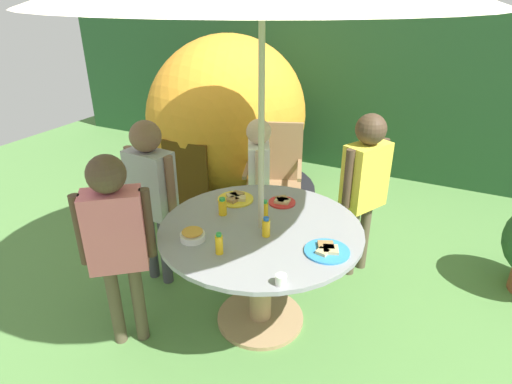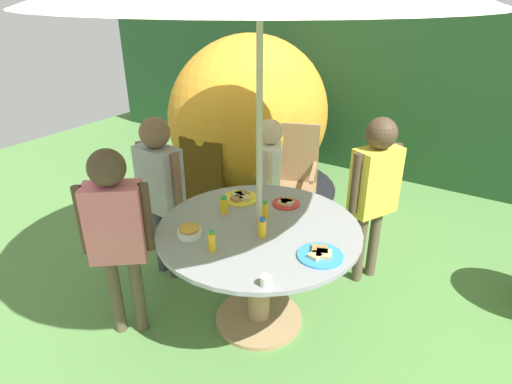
{
  "view_description": "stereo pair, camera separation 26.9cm",
  "coord_description": "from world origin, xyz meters",
  "px_view_note": "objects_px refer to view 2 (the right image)",
  "views": [
    {
      "loc": [
        1.01,
        -2.1,
        2.1
      ],
      "look_at": [
        -0.07,
        0.07,
        0.94
      ],
      "focal_mm": 30.12,
      "sensor_mm": 36.0,
      "label": 1
    },
    {
      "loc": [
        1.24,
        -1.97,
        2.1
      ],
      "look_at": [
        -0.07,
        0.07,
        0.94
      ],
      "focal_mm": 30.12,
      "sensor_mm": 36.0,
      "label": 2
    }
  ],
  "objects_px": {
    "juice_bottle_center_front": "(262,228)",
    "juice_bottle_center_back": "(265,210)",
    "child_in_white_shirt": "(270,170)",
    "juice_bottle_near_left": "(224,205)",
    "garden_table": "(259,254)",
    "cup_near": "(266,281)",
    "dome_tent": "(250,116)",
    "wooden_chair": "(289,175)",
    "child_in_yellow_shirt": "(375,181)",
    "plate_far_right": "(320,254)",
    "child_in_pink_shirt": "(115,223)",
    "juice_bottle_far_left": "(212,242)",
    "child_in_grey_shirt": "(160,179)",
    "plate_near_right": "(286,203)",
    "snack_bowl": "(189,231)",
    "plate_mid_right": "(240,197)"
  },
  "relations": [
    {
      "from": "cup_near",
      "to": "dome_tent",
      "type": "bearing_deg",
      "value": 125.12
    },
    {
      "from": "plate_mid_right",
      "to": "juice_bottle_center_back",
      "type": "distance_m",
      "value": 0.34
    },
    {
      "from": "child_in_yellow_shirt",
      "to": "juice_bottle_center_back",
      "type": "distance_m",
      "value": 0.89
    },
    {
      "from": "plate_far_right",
      "to": "juice_bottle_center_back",
      "type": "height_order",
      "value": "juice_bottle_center_back"
    },
    {
      "from": "cup_near",
      "to": "wooden_chair",
      "type": "bearing_deg",
      "value": 115.16
    },
    {
      "from": "wooden_chair",
      "to": "juice_bottle_near_left",
      "type": "height_order",
      "value": "wooden_chair"
    },
    {
      "from": "juice_bottle_far_left",
      "to": "snack_bowl",
      "type": "bearing_deg",
      "value": 165.83
    },
    {
      "from": "garden_table",
      "to": "dome_tent",
      "type": "distance_m",
      "value": 2.25
    },
    {
      "from": "child_in_white_shirt",
      "to": "child_in_grey_shirt",
      "type": "bearing_deg",
      "value": -60.34
    },
    {
      "from": "cup_near",
      "to": "juice_bottle_far_left",
      "type": "bearing_deg",
      "value": 166.07
    },
    {
      "from": "garden_table",
      "to": "snack_bowl",
      "type": "bearing_deg",
      "value": -133.48
    },
    {
      "from": "juice_bottle_center_front",
      "to": "juice_bottle_center_back",
      "type": "xyz_separation_m",
      "value": [
        -0.1,
        0.2,
        0.0
      ]
    },
    {
      "from": "child_in_white_shirt",
      "to": "juice_bottle_near_left",
      "type": "relative_size",
      "value": 9.73
    },
    {
      "from": "dome_tent",
      "to": "plate_near_right",
      "type": "bearing_deg",
      "value": -53.71
    },
    {
      "from": "plate_near_right",
      "to": "plate_mid_right",
      "type": "relative_size",
      "value": 0.74
    },
    {
      "from": "juice_bottle_near_left",
      "to": "wooden_chair",
      "type": "bearing_deg",
      "value": 97.87
    },
    {
      "from": "child_in_pink_shirt",
      "to": "wooden_chair",
      "type": "bearing_deg",
      "value": 44.66
    },
    {
      "from": "juice_bottle_near_left",
      "to": "juice_bottle_center_back",
      "type": "height_order",
      "value": "juice_bottle_center_back"
    },
    {
      "from": "child_in_grey_shirt",
      "to": "juice_bottle_center_back",
      "type": "relative_size",
      "value": 10.2
    },
    {
      "from": "dome_tent",
      "to": "juice_bottle_near_left",
      "type": "distance_m",
      "value": 2.04
    },
    {
      "from": "juice_bottle_near_left",
      "to": "child_in_white_shirt",
      "type": "bearing_deg",
      "value": 98.65
    },
    {
      "from": "plate_mid_right",
      "to": "juice_bottle_near_left",
      "type": "relative_size",
      "value": 2.1
    },
    {
      "from": "plate_far_right",
      "to": "dome_tent",
      "type": "bearing_deg",
      "value": 132.2
    },
    {
      "from": "dome_tent",
      "to": "plate_near_right",
      "type": "height_order",
      "value": "dome_tent"
    },
    {
      "from": "plate_mid_right",
      "to": "juice_bottle_far_left",
      "type": "bearing_deg",
      "value": -68.86
    },
    {
      "from": "wooden_chair",
      "to": "child_in_white_shirt",
      "type": "height_order",
      "value": "child_in_white_shirt"
    },
    {
      "from": "snack_bowl",
      "to": "plate_far_right",
      "type": "xyz_separation_m",
      "value": [
        0.76,
        0.23,
        -0.02
      ]
    },
    {
      "from": "child_in_white_shirt",
      "to": "garden_table",
      "type": "bearing_deg",
      "value": 0.0
    },
    {
      "from": "garden_table",
      "to": "child_in_yellow_shirt",
      "type": "relative_size",
      "value": 0.98
    },
    {
      "from": "juice_bottle_far_left",
      "to": "plate_near_right",
      "type": "bearing_deg",
      "value": 84.55
    },
    {
      "from": "plate_far_right",
      "to": "juice_bottle_far_left",
      "type": "distance_m",
      "value": 0.61
    },
    {
      "from": "plate_mid_right",
      "to": "dome_tent",
      "type": "bearing_deg",
      "value": 121.29
    },
    {
      "from": "juice_bottle_center_back",
      "to": "child_in_yellow_shirt",
      "type": "bearing_deg",
      "value": 58.34
    },
    {
      "from": "child_in_pink_shirt",
      "to": "plate_far_right",
      "type": "relative_size",
      "value": 4.97
    },
    {
      "from": "child_in_grey_shirt",
      "to": "dome_tent",
      "type": "bearing_deg",
      "value": 106.22
    },
    {
      "from": "plate_far_right",
      "to": "wooden_chair",
      "type": "bearing_deg",
      "value": 124.77
    },
    {
      "from": "child_in_pink_shirt",
      "to": "child_in_yellow_shirt",
      "type": "bearing_deg",
      "value": 13.22
    },
    {
      "from": "juice_bottle_center_back",
      "to": "wooden_chair",
      "type": "bearing_deg",
      "value": 111.16
    },
    {
      "from": "dome_tent",
      "to": "plate_mid_right",
      "type": "xyz_separation_m",
      "value": [
        0.95,
        -1.56,
        -0.08
      ]
    },
    {
      "from": "juice_bottle_center_front",
      "to": "cup_near",
      "type": "xyz_separation_m",
      "value": [
        0.27,
        -0.39,
        -0.03
      ]
    },
    {
      "from": "juice_bottle_center_back",
      "to": "garden_table",
      "type": "bearing_deg",
      "value": -76.34
    },
    {
      "from": "dome_tent",
      "to": "child_in_yellow_shirt",
      "type": "xyz_separation_m",
      "value": [
        1.71,
        -0.95,
        -0.0
      ]
    },
    {
      "from": "child_in_pink_shirt",
      "to": "plate_near_right",
      "type": "bearing_deg",
      "value": 15.04
    },
    {
      "from": "dome_tent",
      "to": "snack_bowl",
      "type": "xyz_separation_m",
      "value": [
        0.98,
        -2.14,
        -0.06
      ]
    },
    {
      "from": "juice_bottle_near_left",
      "to": "cup_near",
      "type": "relative_size",
      "value": 2.04
    },
    {
      "from": "snack_bowl",
      "to": "plate_near_right",
      "type": "bearing_deg",
      "value": 67.07
    },
    {
      "from": "plate_near_right",
      "to": "juice_bottle_center_front",
      "type": "bearing_deg",
      "value": -79.13
    },
    {
      "from": "dome_tent",
      "to": "wooden_chair",
      "type": "bearing_deg",
      "value": -40.23
    },
    {
      "from": "child_in_white_shirt",
      "to": "dome_tent",
      "type": "bearing_deg",
      "value": -166.38
    },
    {
      "from": "wooden_chair",
      "to": "child_in_pink_shirt",
      "type": "bearing_deg",
      "value": -117.36
    }
  ]
}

